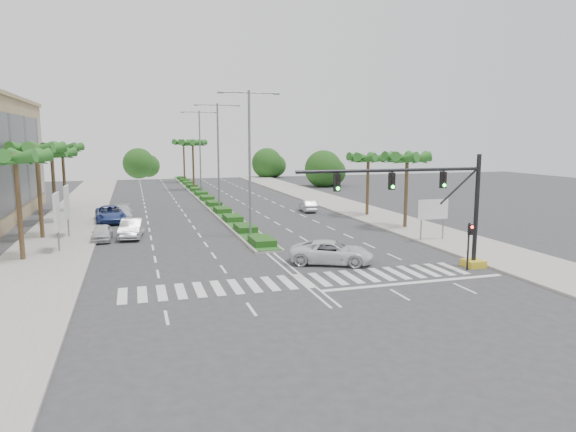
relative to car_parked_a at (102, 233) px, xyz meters
name	(u,v)px	position (x,y,z in m)	size (l,w,h in m)	color
ground	(304,281)	(11.80, -15.92, -0.65)	(160.00, 160.00, 0.00)	#333335
footpath_right	(382,218)	(27.00, 4.08, -0.57)	(6.00, 120.00, 0.15)	gray
footpath_left	(63,233)	(-3.40, 4.08, -0.57)	(6.00, 120.00, 0.15)	gray
median	(202,196)	(11.80, 29.08, -0.55)	(2.20, 75.00, 0.20)	gray
median_grass	(202,195)	(11.80, 29.08, -0.43)	(1.80, 75.00, 0.04)	#24581E
signal_gantry	(446,215)	(21.07, -15.92, 2.81)	(12.60, 1.20, 7.20)	gold
pedestrian_signal	(469,238)	(22.40, -16.60, 1.40)	(0.28, 0.36, 3.00)	black
direction_sign	(433,211)	(25.30, -7.93, 1.81)	(2.70, 0.11, 3.40)	slate
billboard_near	(57,212)	(-2.70, -3.92, 2.32)	(0.18, 2.10, 4.35)	slate
billboard_far	(67,202)	(-2.70, 2.08, 2.32)	(0.18, 2.10, 4.35)	slate
palm_left_near	(15,161)	(-4.70, -5.92, 6.04)	(4.57, 4.68, 7.55)	brown
palm_left_mid	(36,152)	(-4.70, 2.08, 6.43)	(4.57, 4.68, 7.95)	brown
palm_left_far	(52,156)	(-4.70, 10.08, 5.85)	(4.57, 4.68, 7.35)	brown
palm_left_end	(62,150)	(-4.70, 18.08, 6.24)	(4.57, 4.68, 7.75)	brown
palm_right_near	(407,160)	(26.30, -1.92, 5.56)	(4.57, 4.68, 7.05)	brown
palm_right_far	(368,160)	(26.30, 6.08, 5.27)	(4.57, 4.68, 6.75)	brown
palm_median_a	(193,145)	(11.80, 39.08, 6.53)	(4.57, 4.68, 8.05)	brown
palm_median_b	(184,144)	(11.80, 54.08, 6.53)	(4.57, 4.68, 8.05)	brown
streetlight_near	(250,155)	(11.80, -1.92, 6.16)	(5.10, 0.25, 12.00)	slate
streetlight_mid	(218,151)	(11.80, 14.08, 6.16)	(5.10, 0.25, 12.00)	slate
streetlight_far	(200,148)	(11.80, 30.08, 6.16)	(5.10, 0.25, 12.00)	slate
car_parked_a	(102,233)	(0.00, 0.00, 0.00)	(1.53, 3.80, 1.29)	silver
car_parked_b	(132,228)	(2.30, 0.68, 0.14)	(1.66, 4.77, 1.57)	#BBBAC0
car_parked_c	(110,214)	(0.29, 9.59, 0.16)	(2.67, 5.80, 1.61)	navy
car_parked_d	(123,213)	(1.42, 11.19, 0.03)	(1.91, 4.70, 1.36)	silver
car_crossing	(332,252)	(14.90, -12.47, 0.11)	(2.52, 5.46, 1.52)	white
car_right	(308,206)	(21.30, 10.97, -0.01)	(1.34, 3.85, 1.27)	#A4A3A8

